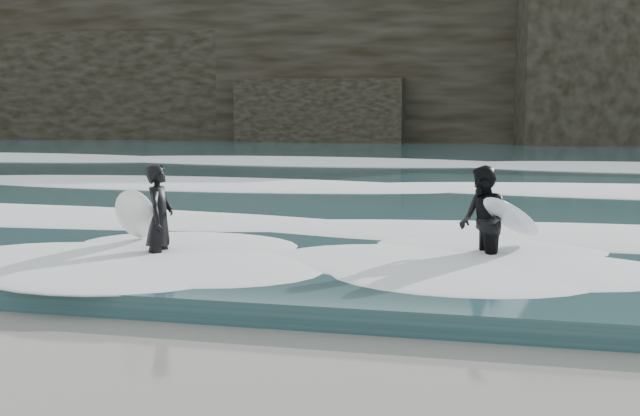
# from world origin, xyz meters

# --- Properties ---
(sea) EXTENTS (90.00, 52.00, 0.30)m
(sea) POSITION_xyz_m (0.00, 29.00, 0.15)
(sea) COLOR #264549
(sea) RESTS_ON ground
(headland) EXTENTS (70.00, 9.00, 10.00)m
(headland) POSITION_xyz_m (0.00, 46.00, 5.00)
(headland) COLOR black
(headland) RESTS_ON ground
(foam_near) EXTENTS (60.00, 3.20, 0.20)m
(foam_near) POSITION_xyz_m (0.00, 9.00, 0.40)
(foam_near) COLOR white
(foam_near) RESTS_ON sea
(foam_mid) EXTENTS (60.00, 4.00, 0.24)m
(foam_mid) POSITION_xyz_m (0.00, 16.00, 0.42)
(foam_mid) COLOR white
(foam_mid) RESTS_ON sea
(foam_far) EXTENTS (60.00, 4.80, 0.30)m
(foam_far) POSITION_xyz_m (0.00, 25.00, 0.45)
(foam_far) COLOR white
(foam_far) RESTS_ON sea
(surfer_left) EXTENTS (1.29, 2.09, 1.64)m
(surfer_left) POSITION_xyz_m (-2.23, 5.55, 0.83)
(surfer_left) COLOR black
(surfer_left) RESTS_ON ground
(surfer_right) EXTENTS (1.44, 2.10, 1.63)m
(surfer_right) POSITION_xyz_m (2.61, 6.43, 0.82)
(surfer_right) COLOR black
(surfer_right) RESTS_ON ground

